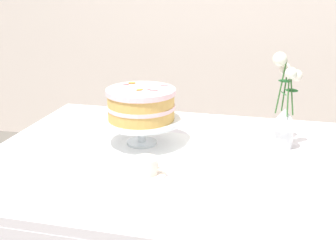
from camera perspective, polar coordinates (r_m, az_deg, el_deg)
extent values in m
cube|color=white|center=(1.47, 2.64, -5.48)|extent=(1.40, 1.00, 0.03)
cylinder|color=brown|center=(2.15, -11.45, -8.67)|extent=(0.06, 0.06, 0.71)
cube|color=white|center=(1.57, -3.55, -3.27)|extent=(0.36, 0.36, 0.00)
cylinder|color=silver|center=(1.56, -3.56, -3.04)|extent=(0.11, 0.11, 0.01)
cylinder|color=silver|center=(1.55, -3.59, -1.58)|extent=(0.03, 0.03, 0.07)
cylinder|color=silver|center=(1.53, -3.62, -0.05)|extent=(0.29, 0.29, 0.01)
cylinder|color=tan|center=(1.53, -3.64, 0.88)|extent=(0.24, 0.24, 0.04)
cylinder|color=beige|center=(1.52, -3.66, 1.84)|extent=(0.25, 0.25, 0.01)
cylinder|color=tan|center=(1.51, -3.68, 2.81)|extent=(0.24, 0.24, 0.04)
cylinder|color=beige|center=(1.50, -3.70, 3.88)|extent=(0.25, 0.25, 0.02)
ellipsoid|color=orange|center=(1.58, -4.91, 5.04)|extent=(0.04, 0.03, 0.01)
ellipsoid|color=orange|center=(1.48, -3.87, 4.13)|extent=(0.03, 0.03, 0.00)
ellipsoid|color=pink|center=(1.57, -5.74, 4.92)|extent=(0.03, 0.03, 0.01)
ellipsoid|color=pink|center=(1.47, -1.95, 4.09)|extent=(0.04, 0.03, 0.00)
ellipsoid|color=pink|center=(1.54, -0.57, 4.77)|extent=(0.03, 0.02, 0.00)
ellipsoid|color=pink|center=(1.49, -2.35, 4.28)|extent=(0.03, 0.03, 0.00)
cylinder|color=silver|center=(1.58, 15.26, -2.21)|extent=(0.07, 0.07, 0.08)
cone|color=silver|center=(1.55, 15.48, 0.32)|extent=(0.10, 0.10, 0.07)
cylinder|color=#2D6028|center=(1.53, 16.42, 3.22)|extent=(0.02, 0.01, 0.14)
sphere|color=silver|center=(1.51, 17.02, 5.77)|extent=(0.04, 0.04, 0.04)
ellipsoid|color=#236B2D|center=(1.53, 16.41, 3.87)|extent=(0.05, 0.03, 0.01)
cylinder|color=#2D6028|center=(1.55, 15.49, 3.80)|extent=(0.01, 0.03, 0.16)
sphere|color=silver|center=(1.55, 15.58, 6.71)|extent=(0.04, 0.04, 0.04)
ellipsoid|color=#236B2D|center=(1.55, 15.39, 3.49)|extent=(0.03, 0.05, 0.02)
cylinder|color=#2D6028|center=(1.53, 15.04, 4.35)|extent=(0.03, 0.01, 0.19)
sphere|color=silver|center=(1.51, 14.91, 7.97)|extent=(0.05, 0.05, 0.05)
ellipsoid|color=#236B2D|center=(1.52, 15.52, 5.11)|extent=(0.05, 0.02, 0.02)
cylinder|color=#2D6028|center=(1.51, 15.96, 3.34)|extent=(0.01, 0.03, 0.16)
sphere|color=silver|center=(1.49, 16.32, 6.11)|extent=(0.04, 0.04, 0.04)
cylinder|color=silver|center=(1.33, -3.04, -7.32)|extent=(0.13, 0.13, 0.01)
cylinder|color=silver|center=(1.31, -3.06, -6.21)|extent=(0.08, 0.08, 0.05)
torus|color=silver|center=(1.30, -0.98, -6.33)|extent=(0.03, 0.01, 0.03)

